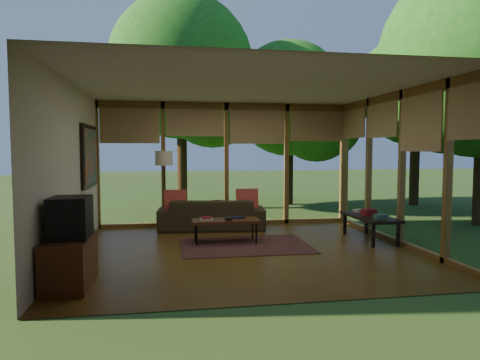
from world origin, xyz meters
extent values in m
plane|color=brown|center=(0.00, 0.00, 0.00)|extent=(5.50, 5.50, 0.00)
plane|color=silver|center=(0.00, 0.00, 2.70)|extent=(5.50, 5.50, 0.00)
cube|color=beige|center=(-2.75, 0.00, 1.35)|extent=(0.04, 5.00, 2.70)
cube|color=beige|center=(0.00, -2.50, 1.35)|extent=(5.50, 0.04, 2.70)
cube|color=brown|center=(0.00, 2.50, 1.35)|extent=(5.50, 0.12, 2.70)
cube|color=brown|center=(2.75, 0.00, 1.35)|extent=(0.12, 5.00, 2.70)
plane|color=#2F501E|center=(8.00, 8.00, -0.01)|extent=(40.00, 40.00, 0.00)
cylinder|color=#342513|center=(-0.88, 5.48, 2.58)|extent=(0.28, 0.28, 5.16)
sphere|color=#175914|center=(-0.88, 5.48, 4.01)|extent=(4.07, 4.07, 4.07)
cylinder|color=#342513|center=(2.38, 5.89, 2.08)|extent=(0.28, 0.28, 4.16)
sphere|color=#175914|center=(2.38, 5.89, 3.23)|extent=(3.50, 3.50, 3.50)
cylinder|color=#342513|center=(5.43, 1.58, 2.34)|extent=(0.28, 0.28, 4.69)
sphere|color=#175914|center=(5.43, 1.58, 3.65)|extent=(4.32, 4.32, 4.32)
cylinder|color=#342513|center=(5.88, 5.05, 2.21)|extent=(0.28, 0.28, 4.43)
sphere|color=#175914|center=(5.88, 5.05, 3.44)|extent=(3.29, 3.29, 3.29)
cube|color=brown|center=(0.03, 0.35, 0.01)|extent=(2.21, 1.57, 0.01)
imported|color=#362C1B|center=(-0.38, 2.00, 0.32)|extent=(2.27, 1.05, 0.64)
cube|color=maroon|center=(-1.13, 1.95, 0.61)|extent=(0.45, 0.24, 0.48)
cube|color=maroon|center=(0.37, 1.95, 0.61)|extent=(0.45, 0.24, 0.47)
cube|color=beige|center=(-0.62, 0.59, 0.44)|extent=(0.24, 0.19, 0.03)
cube|color=maroon|center=(-0.62, 0.59, 0.47)|extent=(0.18, 0.14, 0.03)
cube|color=black|center=(-0.02, 0.72, 0.44)|extent=(0.24, 0.20, 0.03)
ellipsoid|color=black|center=(-0.22, 0.54, 0.46)|extent=(0.16, 0.16, 0.07)
cube|color=#552A17|center=(-2.47, -1.48, 0.30)|extent=(0.50, 1.00, 0.60)
cube|color=black|center=(-2.45, -1.48, 0.85)|extent=(0.45, 0.55, 0.50)
cube|color=#335950|center=(2.40, 0.05, 0.49)|extent=(0.22, 0.17, 0.08)
cube|color=maroon|center=(2.40, 0.50, 0.51)|extent=(0.26, 0.20, 0.11)
cube|color=beige|center=(2.40, 0.90, 0.48)|extent=(0.24, 0.21, 0.06)
cylinder|color=black|center=(-1.36, 2.11, 0.01)|extent=(0.26, 0.26, 0.03)
cylinder|color=black|center=(-1.36, 2.11, 0.79)|extent=(0.03, 0.03, 1.52)
cylinder|color=beige|center=(-1.36, 2.11, 1.50)|extent=(0.36, 0.36, 0.30)
cube|color=#552A17|center=(-0.27, 0.64, 0.40)|extent=(1.20, 0.50, 0.05)
cylinder|color=black|center=(-0.80, 0.46, 0.19)|extent=(0.03, 0.03, 0.38)
cylinder|color=black|center=(0.26, 0.46, 0.19)|extent=(0.03, 0.03, 0.38)
cylinder|color=black|center=(-0.80, 0.82, 0.19)|extent=(0.03, 0.03, 0.38)
cylinder|color=black|center=(0.26, 0.82, 0.19)|extent=(0.03, 0.03, 0.38)
cube|color=black|center=(2.40, 0.45, 0.43)|extent=(0.60, 1.40, 0.05)
cube|color=black|center=(2.17, -0.15, 0.20)|extent=(0.05, 0.05, 0.40)
cube|color=black|center=(2.63, -0.15, 0.20)|extent=(0.05, 0.05, 0.40)
cube|color=black|center=(2.17, 1.05, 0.20)|extent=(0.05, 0.05, 0.40)
cube|color=black|center=(2.63, 1.05, 0.20)|extent=(0.05, 0.05, 0.40)
cube|color=black|center=(-2.72, 1.40, 1.55)|extent=(0.05, 1.35, 1.15)
cube|color=#185F6E|center=(-2.69, 1.40, 1.55)|extent=(0.02, 1.20, 1.00)
camera|label=1|loc=(-1.27, -6.88, 1.66)|focal=32.00mm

